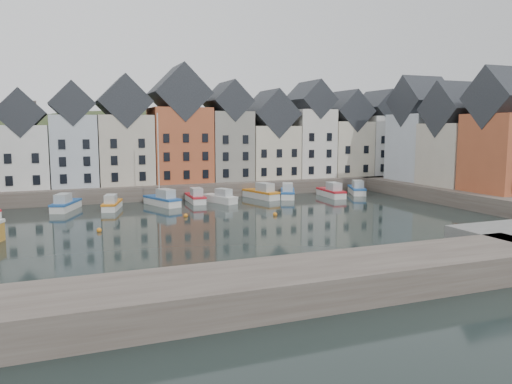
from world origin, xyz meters
TOP-DOWN VIEW (x-y plane):
  - ground at (0.00, 0.00)m, footprint 260.00×260.00m
  - far_quay at (0.00, 30.00)m, footprint 90.00×16.00m
  - right_quay at (37.00, 3.00)m, footprint 14.00×54.00m
  - near_wall at (-10.00, -22.00)m, footprint 50.00×6.00m
  - hillside at (0.02, 56.00)m, footprint 153.60×70.40m
  - far_terrace at (3.21, 28.00)m, footprint 72.37×8.16m
  - right_terrace at (36.00, 8.07)m, footprint 8.30×24.25m
  - mooring_buoys at (-4.00, 5.33)m, footprint 20.50×5.50m
  - boat_b at (-16.88, 18.17)m, footprint 4.06×6.52m
  - boat_c at (-11.41, 16.71)m, footprint 3.21×5.89m
  - boat_d at (-4.81, 17.46)m, footprint 4.17×6.79m
  - boat_e at (-0.01, 18.68)m, footprint 2.11×6.04m
  - boat_f at (3.13, 17.17)m, footprint 3.86×5.97m
  - boat_g at (9.98, 18.89)m, footprint 3.75×7.02m
  - boat_h at (13.86, 18.25)m, footprint 4.47×6.64m
  - boat_i at (20.32, 16.55)m, footprint 2.46×6.55m
  - boat_j at (25.71, 18.02)m, footprint 4.31×6.57m

SIDE VIEW (x-z plane):
  - hillside at x=0.02m, z-range -49.96..14.04m
  - ground at x=0.00m, z-range 0.00..0.00m
  - mooring_buoys at x=-4.00m, z-range -0.10..0.40m
  - boat_c at x=-11.41m, z-range -0.44..1.72m
  - boat_f at x=3.13m, z-range -0.44..1.76m
  - boat_e at x=-0.01m, z-range -0.46..1.83m
  - boat_b at x=-16.88m, z-range -0.48..1.91m
  - boat_j at x=25.71m, z-range -0.49..1.93m
  - boat_h at x=13.86m, z-range -0.50..1.96m
  - boat_i at x=20.32m, z-range -0.50..1.97m
  - boat_g at x=9.98m, z-range -0.52..2.05m
  - boat_d at x=-4.81m, z-range -5.40..7.02m
  - far_quay at x=0.00m, z-range 0.00..2.00m
  - right_quay at x=37.00m, z-range 0.00..2.00m
  - near_wall at x=-10.00m, z-range 0.00..2.00m
  - far_terrace at x=3.21m, z-range -0.01..17.76m
  - right_terrace at x=36.00m, z-range 0.73..17.10m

